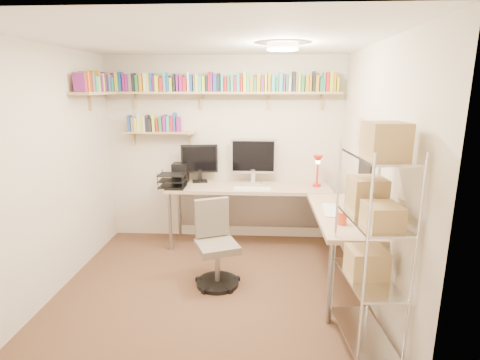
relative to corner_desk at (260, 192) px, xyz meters
name	(u,v)px	position (x,y,z in m)	size (l,w,h in m)	color
ground	(212,288)	(-0.50, -0.94, -0.82)	(3.20, 3.20, 0.00)	#4B2920
room_shell	(209,144)	(-0.50, -0.94, 0.73)	(3.24, 3.04, 2.52)	beige
wall_shelves	(190,92)	(-0.92, 0.36, 1.21)	(3.12, 1.09, 0.80)	tan
corner_desk	(260,192)	(0.00, 0.00, 0.00)	(2.54, 2.15, 1.43)	tan
office_chair	(216,249)	(-0.47, -0.80, -0.43)	(0.53, 0.54, 0.92)	black
wire_rack	(373,213)	(0.85, -1.78, 0.34)	(0.42, 0.76, 1.85)	silver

